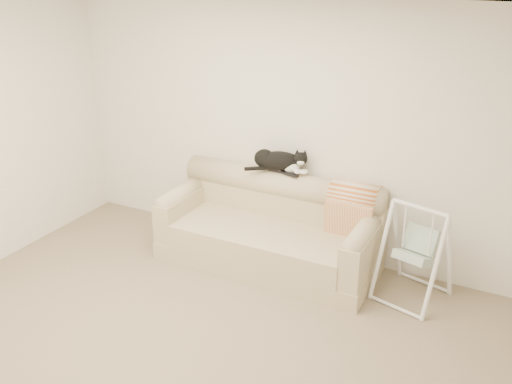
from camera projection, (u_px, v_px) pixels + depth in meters
ground_plane at (183, 348)px, 4.61m from camera, size 5.00×5.00×0.00m
room_shell at (172, 172)px, 4.02m from camera, size 5.04×4.04×2.60m
sofa at (271, 230)px, 5.80m from camera, size 2.20×0.93×0.90m
remote_a at (277, 170)px, 5.79m from camera, size 0.18×0.06×0.03m
remote_b at (291, 174)px, 5.69m from camera, size 0.18×0.08×0.02m
tuxedo_cat at (279, 161)px, 5.74m from camera, size 0.63×0.39×0.25m
throw_blanket at (354, 202)px, 5.51m from camera, size 0.47×0.38×0.58m
baby_swing at (415, 252)px, 5.13m from camera, size 0.69×0.72×0.93m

